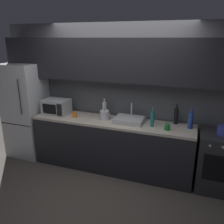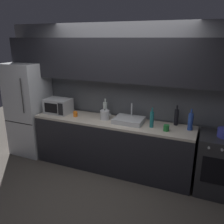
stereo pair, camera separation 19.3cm
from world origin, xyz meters
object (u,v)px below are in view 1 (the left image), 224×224
oven_range (218,162)px  microwave (57,107)px  wine_bottle_clear (104,109)px  wine_bottle_teal (152,119)px  mug_orange (74,115)px  mug_green (167,127)px  refrigerator (26,110)px  wine_bottle_blue (191,120)px  kettle (105,115)px  wine_bottle_dark (176,116)px

oven_range → microwave: bearing=179.6°
oven_range → wine_bottle_clear: (-1.93, 0.20, 0.58)m
oven_range → wine_bottle_clear: 2.03m
wine_bottle_teal → mug_orange: wine_bottle_teal is taller
oven_range → mug_orange: (-2.41, -0.05, 0.50)m
mug_green → oven_range: bearing=7.2°
oven_range → refrigerator: bearing=180.0°
wine_bottle_blue → mug_green: (-0.32, -0.18, -0.09)m
refrigerator → mug_green: size_ratio=19.18×
kettle → oven_range: bearing=-0.6°
wine_bottle_clear → mug_green: wine_bottle_clear is taller
wine_bottle_dark → mug_orange: 1.74m
kettle → mug_orange: bearing=-173.2°
oven_range → wine_bottle_clear: wine_bottle_clear is taller
refrigerator → wine_bottle_clear: 1.58m
wine_bottle_dark → mug_orange: (-1.72, -0.27, -0.09)m
wine_bottle_blue → wine_bottle_clear: 1.48m
refrigerator → wine_bottle_teal: refrigerator is taller
microwave → wine_bottle_dark: wine_bottle_dark is taller
mug_green → wine_bottle_teal: bearing=164.2°
refrigerator → wine_bottle_dark: 2.82m
wine_bottle_clear → kettle: bearing=-67.5°
kettle → mug_orange: (-0.55, -0.07, -0.04)m
refrigerator → wine_bottle_blue: refrigerator is taller
wine_bottle_teal → wine_bottle_dark: wine_bottle_dark is taller
oven_range → kettle: kettle is taller
wine_bottle_teal → wine_bottle_clear: (-0.91, 0.23, 0.00)m
wine_bottle_teal → wine_bottle_dark: 0.42m
wine_bottle_clear → wine_bottle_teal: bearing=-14.0°
microwave → wine_bottle_clear: 0.90m
wine_bottle_blue → wine_bottle_dark: size_ratio=1.02×
kettle → mug_green: bearing=-6.3°
refrigerator → mug_green: bearing=-2.1°
wine_bottle_blue → oven_range: bearing=-10.6°
kettle → mug_orange: size_ratio=2.08×
kettle → wine_bottle_blue: bearing=2.7°
mug_orange → microwave: bearing=170.8°
wine_bottle_blue → refrigerator: bearing=-178.4°
mug_green → kettle: bearing=173.7°
oven_range → wine_bottle_teal: (-1.03, -0.03, 0.58)m
wine_bottle_teal → mug_green: size_ratio=3.41×
microwave → mug_orange: (0.40, -0.07, -0.09)m
wine_bottle_dark → mug_green: bearing=-106.4°
refrigerator → oven_range: bearing=-0.0°
mug_orange → refrigerator: bearing=177.5°
wine_bottle_dark → mug_green: (-0.09, -0.32, -0.09)m
microwave → wine_bottle_dark: 2.13m
microwave → wine_bottle_teal: wine_bottle_teal is taller
oven_range → mug_orange: size_ratio=9.82×
refrigerator → wine_bottle_clear: refrigerator is taller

